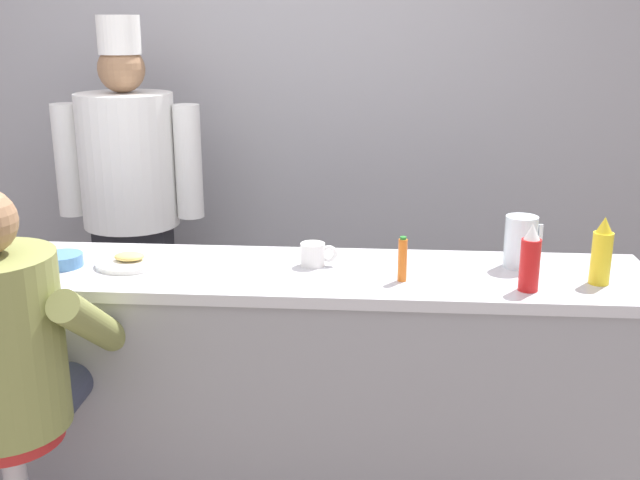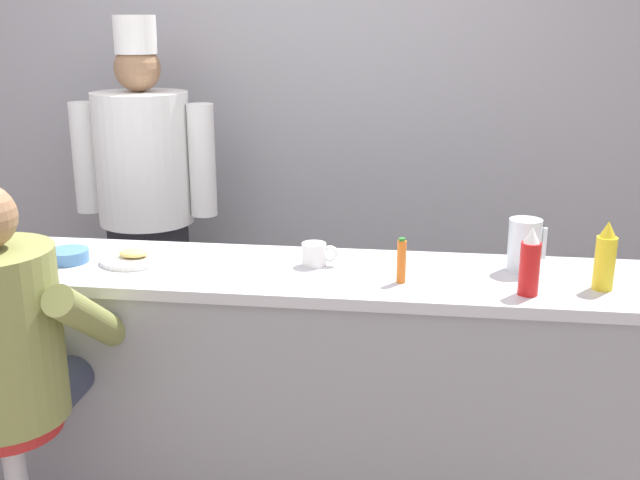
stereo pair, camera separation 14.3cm
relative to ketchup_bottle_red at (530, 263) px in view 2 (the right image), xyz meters
The scene contains 11 objects.
wall_back 1.92m from the ketchup_bottle_red, 123.29° to the left, with size 10.00×0.06×2.70m.
diner_counter 1.20m from the ketchup_bottle_red, behind, with size 3.03×0.55×0.96m.
ketchup_bottle_red is the anchor object (origin of this frame).
mustard_bottle_yellow 0.26m from the ketchup_bottle_red, 18.71° to the left, with size 0.07×0.07×0.23m.
hot_sauce_bottle_orange 0.42m from the ketchup_bottle_red, behind, with size 0.03×0.03×0.16m.
water_pitcher_clear 0.25m from the ketchup_bottle_red, 86.65° to the left, with size 0.13×0.11×0.19m.
breakfast_plate 1.40m from the ketchup_bottle_red, behind, with size 0.24×0.24×0.05m.
cereal_bowl 1.63m from the ketchup_bottle_red, behind, with size 0.15×0.15×0.05m.
coffee_mug_white 0.75m from the ketchup_bottle_red, 164.24° to the left, with size 0.13×0.09×0.08m.
diner_seated_olive 1.67m from the ketchup_bottle_red, 167.85° to the right, with size 0.59×0.58×1.36m.
cook_in_whites_near 2.03m from the ketchup_bottle_red, 146.72° to the left, with size 0.72×0.46×1.84m.
Camera 2 is at (0.68, -2.22, 1.81)m, focal length 42.00 mm.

